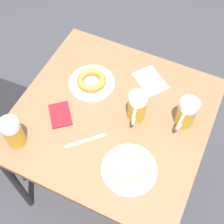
% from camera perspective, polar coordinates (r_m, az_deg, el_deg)
% --- Properties ---
extents(ground_plane, '(8.00, 8.00, 0.00)m').
position_cam_1_polar(ground_plane, '(2.03, 0.00, -11.73)').
color(ground_plane, '#333338').
extents(table, '(0.81, 0.83, 0.75)m').
position_cam_1_polar(table, '(1.43, 0.00, -2.02)').
color(table, brown).
rests_on(table, ground_plane).
extents(plate_with_cake, '(0.22, 0.22, 0.05)m').
position_cam_1_polar(plate_with_cake, '(1.23, 3.20, -10.24)').
color(plate_with_cake, silver).
rests_on(plate_with_cake, table).
extents(plate_with_donut, '(0.21, 0.21, 0.04)m').
position_cam_1_polar(plate_with_donut, '(1.45, -3.75, 5.60)').
color(plate_with_donut, silver).
rests_on(plate_with_donut, table).
extents(beer_mug_left, '(0.13, 0.08, 0.15)m').
position_cam_1_polar(beer_mug_left, '(1.31, 13.38, -0.25)').
color(beer_mug_left, '#C68C23').
rests_on(beer_mug_left, table).
extents(beer_mug_center, '(0.08, 0.13, 0.15)m').
position_cam_1_polar(beer_mug_center, '(1.30, -17.79, -3.48)').
color(beer_mug_center, '#C68C23').
rests_on(beer_mug_center, table).
extents(beer_mug_right, '(0.13, 0.08, 0.15)m').
position_cam_1_polar(beer_mug_right, '(1.30, 4.58, 0.89)').
color(beer_mug_right, '#C68C23').
rests_on(beer_mug_right, table).
extents(napkin_folded, '(0.18, 0.19, 0.00)m').
position_cam_1_polar(napkin_folded, '(1.48, 7.02, 5.70)').
color(napkin_folded, white).
rests_on(napkin_folded, table).
extents(fork, '(0.14, 0.14, 0.00)m').
position_cam_1_polar(fork, '(1.30, -4.80, -5.24)').
color(fork, silver).
rests_on(fork, table).
extents(passport_near_edge, '(0.15, 0.15, 0.01)m').
position_cam_1_polar(passport_near_edge, '(1.38, -9.44, -0.49)').
color(passport_near_edge, maroon).
rests_on(passport_near_edge, table).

